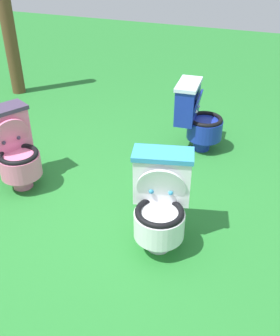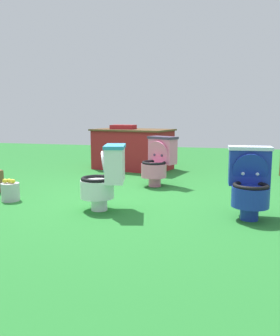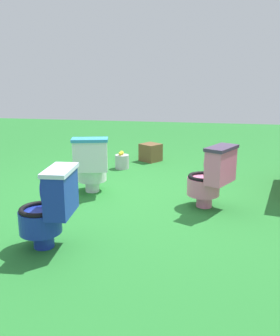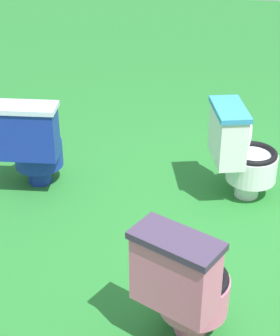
{
  "view_description": "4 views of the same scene",
  "coord_description": "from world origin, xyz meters",
  "px_view_note": "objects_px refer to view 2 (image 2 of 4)",
  "views": [
    {
      "loc": [
        -2.26,
        -1.33,
        2.11
      ],
      "look_at": [
        0.38,
        -0.34,
        0.32
      ],
      "focal_mm": 42.16,
      "sensor_mm": 36.0,
      "label": 1
    },
    {
      "loc": [
        1.26,
        -4.27,
        1.06
      ],
      "look_at": [
        0.23,
        -0.32,
        0.43
      ],
      "focal_mm": 37.88,
      "sensor_mm": 36.0,
      "label": 2
    },
    {
      "loc": [
        4.3,
        0.72,
        1.52
      ],
      "look_at": [
        0.55,
        0.06,
        0.52
      ],
      "focal_mm": 40.03,
      "sensor_mm": 36.0,
      "label": 3
    },
    {
      "loc": [
        0.12,
        3.0,
        2.29
      ],
      "look_at": [
        0.59,
        -0.18,
        0.46
      ],
      "focal_mm": 60.42,
      "sensor_mm": 36.0,
      "label": 4
    }
  ],
  "objects_px": {
    "vendor_table": "(133,149)",
    "lemon_bucket": "(10,191)",
    "toilet_white": "(105,177)",
    "toilet_blue": "(250,182)",
    "toilet_pink": "(158,161)"
  },
  "relations": [
    {
      "from": "toilet_white",
      "to": "lemon_bucket",
      "type": "distance_m",
      "value": 1.31
    },
    {
      "from": "toilet_white",
      "to": "toilet_blue",
      "type": "distance_m",
      "value": 1.52
    },
    {
      "from": "toilet_white",
      "to": "lemon_bucket",
      "type": "xyz_separation_m",
      "value": [
        -1.28,
        0.11,
        -0.26
      ]
    },
    {
      "from": "toilet_white",
      "to": "toilet_blue",
      "type": "xyz_separation_m",
      "value": [
        1.52,
        0.1,
        0.0
      ]
    },
    {
      "from": "toilet_pink",
      "to": "vendor_table",
      "type": "height_order",
      "value": "vendor_table"
    },
    {
      "from": "toilet_white",
      "to": "toilet_pink",
      "type": "bearing_deg",
      "value": -24.25
    },
    {
      "from": "toilet_white",
      "to": "lemon_bucket",
      "type": "bearing_deg",
      "value": 71.82
    },
    {
      "from": "toilet_white",
      "to": "toilet_blue",
      "type": "bearing_deg",
      "value": -99.75
    },
    {
      "from": "vendor_table",
      "to": "lemon_bucket",
      "type": "distance_m",
      "value": 2.94
    },
    {
      "from": "toilet_pink",
      "to": "lemon_bucket",
      "type": "height_order",
      "value": "toilet_pink"
    },
    {
      "from": "toilet_white",
      "to": "toilet_pink",
      "type": "height_order",
      "value": "same"
    },
    {
      "from": "vendor_table",
      "to": "lemon_bucket",
      "type": "height_order",
      "value": "vendor_table"
    },
    {
      "from": "toilet_white",
      "to": "toilet_pink",
      "type": "xyz_separation_m",
      "value": [
        0.28,
        1.48,
        0.0
      ]
    },
    {
      "from": "toilet_white",
      "to": "vendor_table",
      "type": "distance_m",
      "value": 2.98
    },
    {
      "from": "toilet_blue",
      "to": "lemon_bucket",
      "type": "relative_size",
      "value": 2.63
    }
  ]
}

